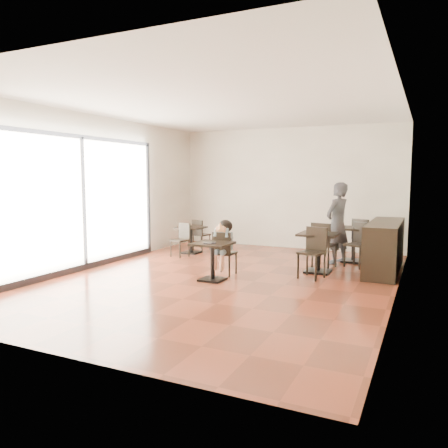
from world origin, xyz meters
The scene contains 23 objects.
floor centered at (0.00, 0.00, 0.00)m, with size 6.00×8.00×0.01m, color brown.
ceiling centered at (0.00, 0.00, 3.20)m, with size 6.00×8.00×0.01m, color silver.
wall_back centered at (0.00, 4.00, 1.60)m, with size 6.00×0.01×3.20m, color silver.
wall_front centered at (0.00, -4.00, 1.60)m, with size 6.00×0.01×3.20m, color silver.
wall_left centered at (-3.00, 0.00, 1.60)m, with size 0.01×8.00×3.20m, color silver.
wall_right centered at (3.00, 0.00, 1.60)m, with size 0.01×8.00×3.20m, color silver.
storefront_window centered at (-2.97, -0.50, 1.40)m, with size 0.04×4.50×2.60m, color white.
child_table centered at (-0.13, -0.25, 0.35)m, with size 0.67×0.67×0.71m, color black, non-canonical shape.
child_chair centered at (-0.13, 0.30, 0.42)m, with size 0.38×0.38×0.85m, color black, non-canonical shape.
child centered at (-0.13, 0.30, 0.53)m, with size 0.38×0.53×1.07m, color slate, non-canonical shape.
plate centered at (-0.13, -0.35, 0.71)m, with size 0.24×0.24×0.01m, color black.
pizza_slice centered at (-0.13, 0.11, 0.93)m, with size 0.25×0.19×0.06m, color tan, non-canonical shape.
adult_patron centered at (1.62, 2.39, 0.89)m, with size 0.65×0.43×1.79m, color #3D3D42.
cafe_table_mid centered at (1.47, 1.26, 0.40)m, with size 0.75×0.75×0.79m, color black, non-canonical shape.
cafe_table_left centered at (-1.92, 2.11, 0.33)m, with size 0.63×0.63×0.66m, color black, non-canonical shape.
cafe_table_back centered at (1.93, 2.69, 0.39)m, with size 0.74×0.74×0.78m, color black, non-canonical shape.
chair_mid_a centered at (1.47, 1.81, 0.48)m, with size 0.43×0.43×0.95m, color black, non-canonical shape.
chair_mid_b centered at (1.47, 0.71, 0.48)m, with size 0.43×0.43×0.95m, color black, non-canonical shape.
chair_left_a centered at (-1.92, 2.66, 0.40)m, with size 0.36×0.36×0.80m, color black, non-canonical shape.
chair_left_b centered at (-1.92, 1.56, 0.40)m, with size 0.36×0.36×0.80m, color black, non-canonical shape.
chair_back_a centered at (2.09, 3.24, 0.47)m, with size 0.42×0.42×0.94m, color black, non-canonical shape.
chair_back_b centered at (2.09, 2.14, 0.47)m, with size 0.42×0.42×0.94m, color black, non-canonical shape.
service_counter centered at (2.65, 2.00, 0.50)m, with size 0.60×2.40×1.00m, color black.
Camera 1 is at (3.42, -7.31, 1.90)m, focal length 35.00 mm.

